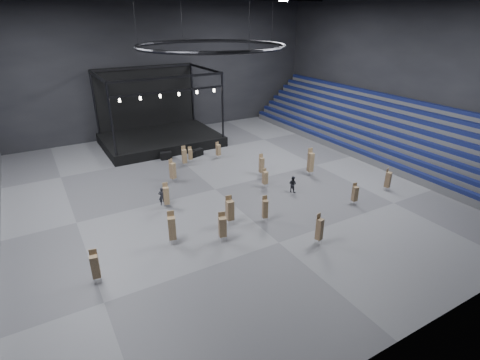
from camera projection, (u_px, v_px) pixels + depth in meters
floor at (215, 189)px, 35.84m from camera, size 50.00×50.00×0.00m
wall_back at (141, 67)px, 48.75m from camera, size 50.00×0.20×18.00m
wall_front at (435, 183)px, 15.57m from camera, size 50.00×0.20×18.00m
wall_right at (405, 73)px, 43.56m from camera, size 0.20×42.00×18.00m
bleachers_right at (383, 136)px, 45.60m from camera, size 7.20×40.00×6.40m
stage at (158, 132)px, 48.08m from camera, size 14.00×10.00×9.20m
truss_ring at (211, 46)px, 30.52m from camera, size 12.30×12.30×5.15m
flight_case_left at (166, 156)px, 43.02m from camera, size 1.36×0.79×0.86m
flight_case_mid at (198, 152)px, 44.12m from camera, size 1.34×0.96×0.81m
flight_case_right at (195, 154)px, 43.81m from camera, size 1.18×0.76×0.72m
chair_stack_0 at (319, 229)px, 26.99m from camera, size 0.52×0.52×2.43m
chair_stack_1 at (190, 154)px, 41.96m from camera, size 0.51×0.51×1.80m
chair_stack_2 at (265, 177)px, 35.91m from camera, size 0.46×0.46×1.91m
chair_stack_3 at (173, 170)px, 36.93m from camera, size 0.64×0.64×2.40m
chair_stack_4 at (355, 193)px, 32.67m from camera, size 0.48×0.48×2.00m
chair_stack_5 at (222, 226)px, 27.27m from camera, size 0.67×0.67×2.34m
chair_stack_6 at (218, 150)px, 43.11m from camera, size 0.53×0.53×1.93m
chair_stack_7 at (184, 156)px, 40.79m from camera, size 0.54×0.54×2.29m
chair_stack_8 at (388, 179)px, 35.14m from camera, size 0.59×0.59×2.22m
chair_stack_9 at (166, 195)px, 32.02m from camera, size 0.54×0.54×2.32m
chair_stack_10 at (230, 210)px, 29.39m from camera, size 0.59×0.59×2.49m
chair_stack_11 at (95, 266)px, 23.06m from camera, size 0.57×0.57×2.33m
chair_stack_12 at (265, 208)px, 29.96m from camera, size 0.53×0.53×2.24m
chair_stack_13 at (172, 227)px, 26.90m from camera, size 0.65×0.65×2.62m
chair_stack_14 at (262, 165)px, 38.40m from camera, size 0.49×0.49×2.35m
chair_stack_15 at (311, 162)px, 38.38m from camera, size 0.59×0.59×2.92m
man_center at (162, 196)px, 32.59m from camera, size 0.70×0.56×1.69m
crew_member at (293, 184)px, 35.04m from camera, size 0.85×0.94×1.58m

